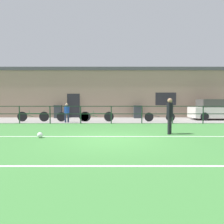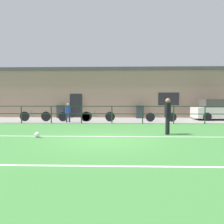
{
  "view_description": "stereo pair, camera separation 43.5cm",
  "coord_description": "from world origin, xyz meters",
  "views": [
    {
      "loc": [
        0.05,
        -8.36,
        1.48
      ],
      "look_at": [
        0.08,
        3.72,
        0.87
      ],
      "focal_mm": 35.39,
      "sensor_mm": 36.0,
      "label": 1
    },
    {
      "loc": [
        0.48,
        -8.35,
        1.48
      ],
      "look_at": [
        0.08,
        3.72,
        0.87
      ],
      "focal_mm": 35.39,
      "sensor_mm": 36.0,
      "label": 2
    }
  ],
  "objects": [
    {
      "name": "parked_car_red",
      "position": [
        8.25,
        8.81,
        0.77
      ],
      "size": [
        4.16,
        1.95,
        1.58
      ],
      "color": "silver",
      "rests_on": "pavement_strip"
    },
    {
      "name": "bicycle_parked_3",
      "position": [
        -0.99,
        7.2,
        0.38
      ],
      "size": [
        2.32,
        0.04,
        0.78
      ],
      "color": "black",
      "rests_on": "pavement_strip"
    },
    {
      "name": "bicycle_parked_4",
      "position": [
        -5.54,
        7.2,
        0.38
      ],
      "size": [
        2.24,
        0.04,
        0.78
      ],
      "color": "black",
      "rests_on": "pavement_strip"
    },
    {
      "name": "clubhouse_facade",
      "position": [
        0.0,
        12.2,
        2.23
      ],
      "size": [
        28.0,
        2.56,
        4.44
      ],
      "color": "gray",
      "rests_on": "ground"
    },
    {
      "name": "bicycle_parked_2",
      "position": [
        -2.74,
        7.2,
        0.37
      ],
      "size": [
        2.26,
        0.04,
        0.76
      ],
      "color": "black",
      "rests_on": "pavement_strip"
    },
    {
      "name": "spectator_child",
      "position": [
        -3.03,
        6.59,
        0.76
      ],
      "size": [
        0.34,
        0.23,
        1.29
      ],
      "rotation": [
        0.0,
        0.0,
        3.5
      ],
      "color": "#232D4C",
      "rests_on": "pavement_strip"
    },
    {
      "name": "trash_bin_1",
      "position": [
        -4.57,
        10.44,
        0.57
      ],
      "size": [
        0.63,
        0.53,
        1.08
      ],
      "color": "#33383D",
      "rests_on": "pavement_strip"
    },
    {
      "name": "ground",
      "position": [
        0.0,
        0.0,
        -0.02
      ],
      "size": [
        60.0,
        44.0,
        0.04
      ],
      "primitive_type": "cube",
      "color": "#42843D"
    },
    {
      "name": "trash_bin_0",
      "position": [
        2.21,
        10.33,
        0.56
      ],
      "size": [
        0.66,
        0.56,
        1.07
      ],
      "color": "#33383D",
      "rests_on": "pavement_strip"
    },
    {
      "name": "pavement_strip",
      "position": [
        0.0,
        8.5,
        0.01
      ],
      "size": [
        48.0,
        5.0,
        0.02
      ],
      "primitive_type": "cube",
      "color": "gray",
      "rests_on": "ground"
    },
    {
      "name": "field_line_hash",
      "position": [
        0.0,
        -3.43,
        0.0
      ],
      "size": [
        36.0,
        0.11,
        0.0
      ],
      "primitive_type": "cube",
      "color": "white",
      "rests_on": "ground"
    },
    {
      "name": "perimeter_fence",
      "position": [
        0.0,
        6.0,
        0.75
      ],
      "size": [
        36.07,
        0.07,
        1.15
      ],
      "color": "#193823",
      "rests_on": "ground"
    },
    {
      "name": "soccer_ball_match",
      "position": [
        -2.84,
        0.42,
        0.11
      ],
      "size": [
        0.22,
        0.22,
        0.22
      ],
      "primitive_type": "sphere",
      "color": "white",
      "rests_on": "ground"
    },
    {
      "name": "player_goalkeeper",
      "position": [
        2.62,
        1.42,
        0.91
      ],
      "size": [
        0.28,
        0.41,
        1.6
      ],
      "rotation": [
        0.0,
        0.0,
        1.15
      ],
      "color": "black",
      "rests_on": "ground"
    },
    {
      "name": "field_line_touchline",
      "position": [
        0.0,
        0.73,
        0.0
      ],
      "size": [
        36.0,
        0.11,
        0.0
      ],
      "primitive_type": "cube",
      "color": "white",
      "rests_on": "ground"
    },
    {
      "name": "bicycle_parked_0",
      "position": [
        3.42,
        7.2,
        0.35
      ],
      "size": [
        2.15,
        0.04,
        0.73
      ],
      "color": "black",
      "rests_on": "pavement_strip"
    }
  ]
}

